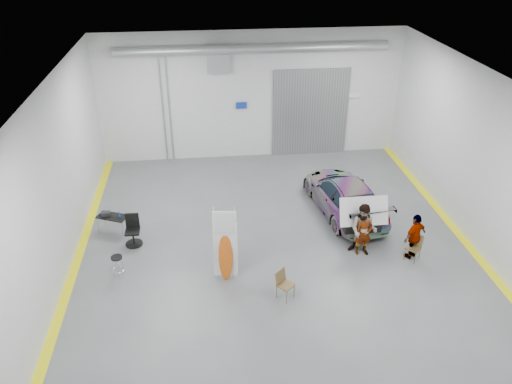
{
  "coord_description": "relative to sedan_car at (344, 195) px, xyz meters",
  "views": [
    {
      "loc": [
        -2.34,
        -14.17,
        10.33
      ],
      "look_at": [
        -0.54,
        1.59,
        1.5
      ],
      "focal_mm": 35.0,
      "sensor_mm": 36.0,
      "label": 1
    }
  ],
  "objects": [
    {
      "name": "trunk_lid",
      "position": [
        0.0,
        -2.27,
        0.75
      ],
      "size": [
        1.7,
        1.03,
        0.04
      ],
      "primitive_type": "cube",
      "color": "silver",
      "rests_on": "sedan_car"
    },
    {
      "name": "person_a",
      "position": [
        -0.11,
        -2.82,
        0.09
      ],
      "size": [
        0.62,
        0.43,
        1.65
      ],
      "primitive_type": "imported",
      "rotation": [
        0.0,
        0.0,
        0.07
      ],
      "color": "#90684E",
      "rests_on": "ground"
    },
    {
      "name": "ground",
      "position": [
        -3.04,
        -2.32,
        -0.73
      ],
      "size": [
        16.0,
        16.0,
        0.0
      ],
      "primitive_type": "plane",
      "color": "#56585D",
      "rests_on": "ground"
    },
    {
      "name": "folding_chair_near",
      "position": [
        -3.13,
        -4.8,
        -0.43
      ],
      "size": [
        0.62,
        0.7,
        0.94
      ],
      "rotation": [
        0.0,
        0.0,
        0.76
      ],
      "color": "brown",
      "rests_on": "ground"
    },
    {
      "name": "work_table",
      "position": [
        -8.9,
        -0.49,
        -0.04
      ],
      "size": [
        1.23,
        0.94,
        0.9
      ],
      "rotation": [
        0.0,
        0.0,
        -0.41
      ],
      "color": "#92949A",
      "rests_on": "ground"
    },
    {
      "name": "shop_stool",
      "position": [
        -8.35,
        -3.14,
        -0.35
      ],
      "size": [
        0.39,
        0.39,
        0.76
      ],
      "rotation": [
        0.0,
        0.0,
        -0.15
      ],
      "color": "black",
      "rests_on": "ground"
    },
    {
      "name": "person_b",
      "position": [
        -0.13,
        -2.82,
        0.23
      ],
      "size": [
        1.17,
        1.09,
        1.91
      ],
      "primitive_type": "imported",
      "rotation": [
        0.0,
        0.0,
        -0.53
      ],
      "color": "teal",
      "rests_on": "ground"
    },
    {
      "name": "folding_chair_far",
      "position": [
        1.48,
        -3.37,
        -0.44
      ],
      "size": [
        0.61,
        0.69,
        0.92
      ],
      "rotation": [
        0.0,
        0.0,
        -0.81
      ],
      "color": "brown",
      "rests_on": "ground"
    },
    {
      "name": "surfboard_display",
      "position": [
        -4.85,
        -3.66,
        0.36
      ],
      "size": [
        0.76,
        0.26,
        2.68
      ],
      "rotation": [
        0.0,
        0.0,
        -0.11
      ],
      "color": "white",
      "rests_on": "ground"
    },
    {
      "name": "sedan_car",
      "position": [
        0.0,
        0.0,
        0.0
      ],
      "size": [
        2.7,
        5.26,
        1.46
      ],
      "primitive_type": "imported",
      "rotation": [
        0.0,
        0.0,
        3.27
      ],
      "color": "white",
      "rests_on": "ground"
    },
    {
      "name": "room_shell",
      "position": [
        -2.8,
        -0.1,
        3.35
      ],
      "size": [
        14.02,
        16.18,
        6.01
      ],
      "color": "silver",
      "rests_on": "ground"
    },
    {
      "name": "person_c",
      "position": [
        1.54,
        -3.23,
        0.12
      ],
      "size": [
        1.06,
        0.82,
        1.69
      ],
      "primitive_type": "imported",
      "rotation": [
        0.0,
        0.0,
        3.63
      ],
      "color": "brown",
      "rests_on": "ground"
    },
    {
      "name": "office_chair",
      "position": [
        -8.04,
        -1.34,
        -0.23
      ],
      "size": [
        0.61,
        0.61,
        1.14
      ],
      "rotation": [
        0.0,
        0.0,
        -0.02
      ],
      "color": "black",
      "rests_on": "ground"
    }
  ]
}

